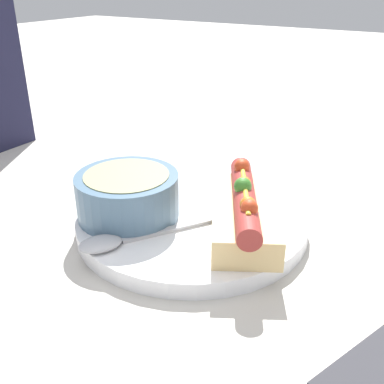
# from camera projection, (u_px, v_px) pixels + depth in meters

# --- Properties ---
(ground_plane) EXTENTS (4.00, 4.00, 0.00)m
(ground_plane) POSITION_uv_depth(u_px,v_px,m) (192.00, 227.00, 0.50)
(ground_plane) COLOR #BCB7AD
(dinner_plate) EXTENTS (0.25, 0.25, 0.02)m
(dinner_plate) POSITION_uv_depth(u_px,v_px,m) (192.00, 220.00, 0.49)
(dinner_plate) COLOR white
(dinner_plate) RESTS_ON ground_plane
(hot_dog) EXTENTS (0.16, 0.13, 0.06)m
(hot_dog) POSITION_uv_depth(u_px,v_px,m) (245.00, 209.00, 0.45)
(hot_dog) COLOR #E5C17F
(hot_dog) RESTS_ON dinner_plate
(soup_bowl) EXTENTS (0.11, 0.11, 0.05)m
(soup_bowl) POSITION_uv_depth(u_px,v_px,m) (128.00, 193.00, 0.48)
(soup_bowl) COLOR slate
(soup_bowl) RESTS_ON dinner_plate
(spoon) EXTENTS (0.15, 0.11, 0.01)m
(spoon) POSITION_uv_depth(u_px,v_px,m) (121.00, 239.00, 0.44)
(spoon) COLOR #B7B7BC
(spoon) RESTS_ON dinner_plate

